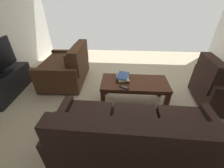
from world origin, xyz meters
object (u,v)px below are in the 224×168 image
Objects in this scene: book_stack at (123,77)px; tv_remote at (124,88)px; tv_stand at (8,84)px; loveseat_near at (67,68)px; armchair_side at (220,87)px; sofa_main at (135,138)px; coffee_table at (134,85)px.

book_stack is 2.05× the size of tv_remote.
tv_stand is at bearing -7.97° from tv_remote.
tv_stand is at bearing 26.91° from loveseat_near.
book_stack is at bearing 179.01° from tv_stand.
loveseat_near is at bearing -11.01° from armchair_side.
tv_remote is at bearing 9.50° from armchair_side.
armchair_side is at bearing -170.50° from tv_remote.
armchair_side is 5.77× the size of tv_remote.
armchair_side is (-1.59, -1.17, -0.01)m from sofa_main.
loveseat_near is at bearing -24.82° from book_stack.
tv_stand is 2.37m from tv_remote.
armchair_side reaches higher than loveseat_near.
loveseat_near is 1.38m from book_stack.
tv_remote is (1.71, 0.29, 0.10)m from armchair_side.
sofa_main is 1.18m from book_stack.
loveseat_near is (1.39, -1.75, -0.01)m from sofa_main.
tv_stand is 1.23× the size of armchair_side.
sofa_main is 2.74m from tv_stand.
tv_stand is 7.11× the size of tv_remote.
tv_remote is at bearing 172.03° from tv_stand.
tv_stand is 2.33m from book_stack.
sofa_main is at bearing 128.54° from loveseat_near.
sofa_main reaches higher than book_stack.
sofa_main is at bearing 36.33° from armchair_side.
coffee_table is 1.03× the size of tv_stand.
tv_remote reaches higher than coffee_table.
coffee_table is at bearing -131.12° from tv_remote.
book_stack is at bearing -86.19° from tv_remote.
tv_stand is (2.45, -1.21, -0.14)m from sofa_main.
armchair_side reaches higher than coffee_table.
tv_remote is (0.18, 0.21, 0.08)m from coffee_table.
loveseat_near is at bearing -51.46° from sofa_main.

